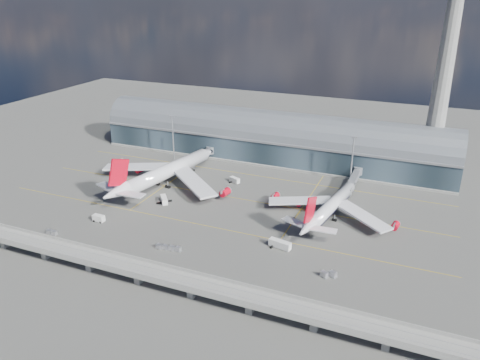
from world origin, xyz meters
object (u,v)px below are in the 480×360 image
at_px(service_truck_2, 280,244).
at_px(service_truck_4, 342,202).
at_px(airliner_left, 164,173).
at_px(airliner_right, 330,207).
at_px(cargo_train_1, 169,248).
at_px(service_truck_3, 320,215).
at_px(floodlight_mast_left, 173,137).
at_px(control_tower, 443,77).
at_px(service_truck_0, 164,200).
at_px(service_truck_1, 99,218).
at_px(service_truck_5, 235,180).
at_px(cargo_train_2, 328,274).
at_px(floodlight_mast_right, 352,160).
at_px(cargo_train_0, 52,232).

height_order(service_truck_2, service_truck_4, service_truck_2).
bearing_deg(service_truck_4, airliner_left, -152.48).
relative_size(airliner_right, cargo_train_1, 5.75).
height_order(airliner_right, service_truck_3, airliner_right).
bearing_deg(service_truck_2, floodlight_mast_left, 62.50).
xyz_separation_m(control_tower, floodlight_mast_left, (-135.00, -28.00, -38.00)).
height_order(control_tower, cargo_train_1, control_tower).
relative_size(service_truck_0, cargo_train_1, 0.69).
bearing_deg(service_truck_2, service_truck_0, 85.48).
relative_size(service_truck_1, service_truck_4, 0.98).
height_order(service_truck_1, service_truck_5, service_truck_1).
relative_size(floodlight_mast_left, service_truck_0, 3.57).
height_order(service_truck_1, cargo_train_2, service_truck_1).
xyz_separation_m(airliner_left, service_truck_1, (-5.31, -44.59, -5.27)).
bearing_deg(cargo_train_2, service_truck_4, 30.97).
xyz_separation_m(service_truck_1, service_truck_4, (91.42, 56.36, -0.09)).
xyz_separation_m(floodlight_mast_right, cargo_train_2, (7.89, -82.04, -12.62)).
relative_size(control_tower, cargo_train_2, 17.20).
bearing_deg(control_tower, airliner_right, -119.08).
relative_size(floodlight_mast_right, service_truck_4, 4.83).
relative_size(service_truck_3, service_truck_5, 1.15).
distance_m(floodlight_mast_left, cargo_train_1, 100.94).
xyz_separation_m(floodlight_mast_left, cargo_train_0, (-0.98, -95.39, -12.75)).
distance_m(cargo_train_0, cargo_train_1, 49.93).
xyz_separation_m(service_truck_4, service_truck_5, (-55.21, 4.61, -0.01)).
xyz_separation_m(control_tower, floodlight_mast_right, (-35.00, -28.00, -38.00)).
height_order(floodlight_mast_left, cargo_train_0, floodlight_mast_left).
bearing_deg(floodlight_mast_left, control_tower, 11.72).
height_order(service_truck_4, cargo_train_1, service_truck_4).
relative_size(service_truck_2, service_truck_3, 1.30).
distance_m(control_tower, airliner_left, 142.82).
xyz_separation_m(service_truck_0, service_truck_5, (20.42, 34.45, -0.16)).
height_order(control_tower, service_truck_0, control_tower).
relative_size(control_tower, floodlight_mast_right, 4.01).
relative_size(airliner_left, service_truck_0, 10.77).
relative_size(control_tower, airliner_left, 1.33).
relative_size(service_truck_0, service_truck_4, 1.35).
relative_size(control_tower, cargo_train_1, 9.88).
xyz_separation_m(service_truck_3, service_truck_5, (-48.94, 21.81, -0.21)).
xyz_separation_m(airliner_left, service_truck_0, (10.48, -18.07, -5.20)).
relative_size(airliner_left, service_truck_4, 14.55).
xyz_separation_m(airliner_right, service_truck_0, (-73.25, -14.82, -3.37)).
height_order(floodlight_mast_left, cargo_train_2, floodlight_mast_left).
xyz_separation_m(service_truck_3, cargo_train_2, (13.36, -42.09, -0.59)).
bearing_deg(service_truck_0, airliner_right, -28.07).
bearing_deg(service_truck_0, cargo_train_0, -160.92).
xyz_separation_m(floodlight_mast_left, service_truck_2, (86.63, -70.30, -11.98)).
relative_size(floodlight_mast_left, service_truck_1, 4.92).
bearing_deg(service_truck_0, service_truck_1, -160.27).
relative_size(floodlight_mast_left, service_truck_5, 4.23).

